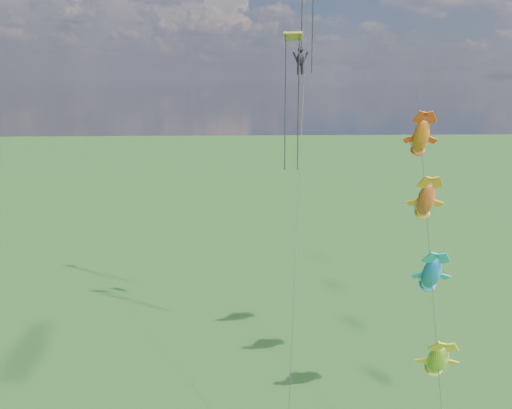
{
  "coord_description": "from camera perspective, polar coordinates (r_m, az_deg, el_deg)",
  "views": [
    {
      "loc": [
        8.8,
        -20.32,
        17.25
      ],
      "look_at": [
        10.16,
        11.29,
        10.12
      ],
      "focal_mm": 40.0,
      "sensor_mm": 36.0,
      "label": 1
    }
  ],
  "objects": [
    {
      "name": "parafoil_rig",
      "position": [
        35.64,
        4.46,
        15.02
      ],
      "size": [
        3.5,
        17.37,
        27.02
      ],
      "rotation": [
        0.0,
        0.0,
        -0.07
      ],
      "color": "brown",
      "rests_on": "ground"
    },
    {
      "name": "fish_windsock_rig",
      "position": [
        30.4,
        16.86,
        -3.06
      ],
      "size": [
        3.11,
        15.74,
        16.52
      ],
      "rotation": [
        0.0,
        0.0,
        0.15
      ],
      "color": "brown",
      "rests_on": "ground"
    }
  ]
}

